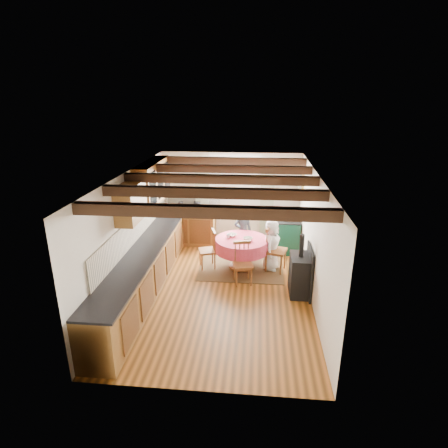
# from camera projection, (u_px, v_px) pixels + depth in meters

# --- Properties ---
(floor) EXTENTS (3.60, 5.50, 0.00)m
(floor) POSITION_uv_depth(u_px,v_px,m) (220.00, 290.00, 7.54)
(floor) COLOR #A55B1E
(floor) RESTS_ON ground
(ceiling) EXTENTS (3.60, 5.50, 0.00)m
(ceiling) POSITION_uv_depth(u_px,v_px,m) (220.00, 174.00, 6.74)
(ceiling) COLOR white
(ceiling) RESTS_ON ground
(wall_back) EXTENTS (3.60, 0.00, 2.40)m
(wall_back) POSITION_uv_depth(u_px,v_px,m) (231.00, 198.00, 9.72)
(wall_back) COLOR silver
(wall_back) RESTS_ON ground
(wall_front) EXTENTS (3.60, 0.00, 2.40)m
(wall_front) POSITION_uv_depth(u_px,v_px,m) (197.00, 315.00, 4.56)
(wall_front) COLOR silver
(wall_front) RESTS_ON ground
(wall_left) EXTENTS (0.00, 5.50, 2.40)m
(wall_left) POSITION_uv_depth(u_px,v_px,m) (130.00, 232.00, 7.30)
(wall_left) COLOR silver
(wall_left) RESTS_ON ground
(wall_right) EXTENTS (0.00, 5.50, 2.40)m
(wall_right) POSITION_uv_depth(u_px,v_px,m) (314.00, 238.00, 6.98)
(wall_right) COLOR silver
(wall_right) RESTS_ON ground
(beam_a) EXTENTS (3.60, 0.16, 0.16)m
(beam_a) POSITION_uv_depth(u_px,v_px,m) (204.00, 212.00, 4.89)
(beam_a) COLOR black
(beam_a) RESTS_ON ceiling
(beam_b) EXTENTS (3.60, 0.16, 0.16)m
(beam_b) POSITION_uv_depth(u_px,v_px,m) (213.00, 193.00, 5.83)
(beam_b) COLOR black
(beam_b) RESTS_ON ceiling
(beam_c) EXTENTS (3.60, 0.16, 0.16)m
(beam_c) POSITION_uv_depth(u_px,v_px,m) (220.00, 179.00, 6.77)
(beam_c) COLOR black
(beam_c) RESTS_ON ceiling
(beam_d) EXTENTS (3.60, 0.16, 0.16)m
(beam_d) POSITION_uv_depth(u_px,v_px,m) (225.00, 169.00, 7.71)
(beam_d) COLOR black
(beam_d) RESTS_ON ceiling
(beam_e) EXTENTS (3.60, 0.16, 0.16)m
(beam_e) POSITION_uv_depth(u_px,v_px,m) (229.00, 161.00, 8.65)
(beam_e) COLOR black
(beam_e) RESTS_ON ceiling
(splash_left) EXTENTS (0.02, 4.50, 0.55)m
(splash_left) POSITION_uv_depth(u_px,v_px,m) (136.00, 227.00, 7.58)
(splash_left) COLOR beige
(splash_left) RESTS_ON wall_left
(splash_back) EXTENTS (1.40, 0.02, 0.55)m
(splash_back) POSITION_uv_depth(u_px,v_px,m) (194.00, 197.00, 9.79)
(splash_back) COLOR beige
(splash_back) RESTS_ON wall_back
(base_cabinet_left) EXTENTS (0.60, 5.30, 0.88)m
(base_cabinet_left) POSITION_uv_depth(u_px,v_px,m) (148.00, 267.00, 7.52)
(base_cabinet_left) COLOR brown
(base_cabinet_left) RESTS_ON floor
(base_cabinet_back) EXTENTS (1.30, 0.60, 0.88)m
(base_cabinet_back) POSITION_uv_depth(u_px,v_px,m) (191.00, 227.00, 9.78)
(base_cabinet_back) COLOR brown
(base_cabinet_back) RESTS_ON floor
(worktop_left) EXTENTS (0.64, 5.30, 0.04)m
(worktop_left) POSITION_uv_depth(u_px,v_px,m) (147.00, 247.00, 7.37)
(worktop_left) COLOR black
(worktop_left) RESTS_ON base_cabinet_left
(worktop_back) EXTENTS (1.30, 0.64, 0.04)m
(worktop_back) POSITION_uv_depth(u_px,v_px,m) (190.00, 211.00, 9.61)
(worktop_back) COLOR black
(worktop_back) RESTS_ON base_cabinet_back
(wall_cabinet_glass) EXTENTS (0.34, 1.80, 0.90)m
(wall_cabinet_glass) POSITION_uv_depth(u_px,v_px,m) (153.00, 182.00, 8.16)
(wall_cabinet_glass) COLOR brown
(wall_cabinet_glass) RESTS_ON wall_left
(wall_cabinet_solid) EXTENTS (0.34, 0.90, 0.70)m
(wall_cabinet_solid) POSITION_uv_depth(u_px,v_px,m) (131.00, 203.00, 6.77)
(wall_cabinet_solid) COLOR brown
(wall_cabinet_solid) RESTS_ON wall_left
(window_frame) EXTENTS (1.34, 0.03, 1.54)m
(window_frame) POSITION_uv_depth(u_px,v_px,m) (235.00, 183.00, 9.56)
(window_frame) COLOR white
(window_frame) RESTS_ON wall_back
(window_pane) EXTENTS (1.20, 0.01, 1.40)m
(window_pane) POSITION_uv_depth(u_px,v_px,m) (235.00, 183.00, 9.57)
(window_pane) COLOR white
(window_pane) RESTS_ON wall_back
(curtain_left) EXTENTS (0.35, 0.10, 2.10)m
(curtain_left) POSITION_uv_depth(u_px,v_px,m) (202.00, 202.00, 9.73)
(curtain_left) COLOR #A7AE92
(curtain_left) RESTS_ON wall_back
(curtain_right) EXTENTS (0.35, 0.10, 2.10)m
(curtain_right) POSITION_uv_depth(u_px,v_px,m) (267.00, 204.00, 9.57)
(curtain_right) COLOR #A7AE92
(curtain_right) RESTS_ON wall_back
(curtain_rod) EXTENTS (2.00, 0.03, 0.03)m
(curtain_rod) POSITION_uv_depth(u_px,v_px,m) (235.00, 161.00, 9.28)
(curtain_rod) COLOR black
(curtain_rod) RESTS_ON wall_back
(wall_picture) EXTENTS (0.04, 0.50, 0.60)m
(wall_picture) POSITION_uv_depth(u_px,v_px,m) (302.00, 185.00, 8.97)
(wall_picture) COLOR gold
(wall_picture) RESTS_ON wall_right
(wall_plate) EXTENTS (0.30, 0.02, 0.30)m
(wall_plate) POSITION_uv_depth(u_px,v_px,m) (272.00, 180.00, 9.43)
(wall_plate) COLOR silver
(wall_plate) RESTS_ON wall_back
(rug) EXTENTS (1.90, 1.48, 0.01)m
(rug) POSITION_uv_depth(u_px,v_px,m) (241.00, 268.00, 8.48)
(rug) COLOR brown
(rug) RESTS_ON floor
(dining_table) EXTENTS (1.19, 1.19, 0.72)m
(dining_table) POSITION_uv_depth(u_px,v_px,m) (241.00, 254.00, 8.36)
(dining_table) COLOR #E75276
(dining_table) RESTS_ON floor
(chair_near) EXTENTS (0.47, 0.48, 0.90)m
(chair_near) POSITION_uv_depth(u_px,v_px,m) (243.00, 264.00, 7.66)
(chair_near) COLOR brown
(chair_near) RESTS_ON floor
(chair_left) EXTENTS (0.50, 0.49, 0.90)m
(chair_left) POSITION_uv_depth(u_px,v_px,m) (207.00, 249.00, 8.36)
(chair_left) COLOR brown
(chair_left) RESTS_ON floor
(chair_right) EXTENTS (0.58, 0.56, 1.04)m
(chair_right) POSITION_uv_depth(u_px,v_px,m) (276.00, 249.00, 8.20)
(chair_right) COLOR brown
(chair_right) RESTS_ON floor
(aga_range) EXTENTS (0.61, 0.94, 0.87)m
(aga_range) POSITION_uv_depth(u_px,v_px,m) (286.00, 233.00, 9.38)
(aga_range) COLOR #0F402C
(aga_range) RESTS_ON floor
(cast_iron_stove) EXTENTS (0.38, 0.63, 1.27)m
(cast_iron_stove) POSITION_uv_depth(u_px,v_px,m) (300.00, 265.00, 7.19)
(cast_iron_stove) COLOR black
(cast_iron_stove) RESTS_ON floor
(child_far) EXTENTS (0.45, 0.32, 1.18)m
(child_far) POSITION_uv_depth(u_px,v_px,m) (243.00, 232.00, 9.05)
(child_far) COLOR #36444B
(child_far) RESTS_ON floor
(child_right) EXTENTS (0.52, 0.65, 1.17)m
(child_right) POSITION_uv_depth(u_px,v_px,m) (271.00, 245.00, 8.25)
(child_right) COLOR white
(child_right) RESTS_ON floor
(bowl_a) EXTENTS (0.30, 0.30, 0.05)m
(bowl_a) POSITION_uv_depth(u_px,v_px,m) (232.00, 235.00, 8.40)
(bowl_a) COLOR silver
(bowl_a) RESTS_ON dining_table
(bowl_b) EXTENTS (0.24, 0.24, 0.07)m
(bowl_b) POSITION_uv_depth(u_px,v_px,m) (248.00, 239.00, 8.15)
(bowl_b) COLOR silver
(bowl_b) RESTS_ON dining_table
(cup) EXTENTS (0.12, 0.12, 0.08)m
(cup) POSITION_uv_depth(u_px,v_px,m) (228.00, 236.00, 8.29)
(cup) COLOR silver
(cup) RESTS_ON dining_table
(canister_tall) EXTENTS (0.13, 0.13, 0.21)m
(canister_tall) POSITION_uv_depth(u_px,v_px,m) (181.00, 206.00, 9.64)
(canister_tall) COLOR #262628
(canister_tall) RESTS_ON worktop_back
(canister_wide) EXTENTS (0.18, 0.18, 0.20)m
(canister_wide) POSITION_uv_depth(u_px,v_px,m) (197.00, 205.00, 9.69)
(canister_wide) COLOR #262628
(canister_wide) RESTS_ON worktop_back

